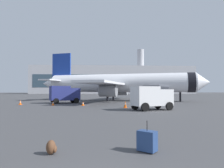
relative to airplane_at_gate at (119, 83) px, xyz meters
name	(u,v)px	position (x,y,z in m)	size (l,w,h in m)	color
airplane_at_gate	(119,83)	(0.00, 0.00, 0.00)	(34.95, 31.92, 10.50)	white
service_truck	(64,94)	(-9.93, -7.58, -2.05)	(5.28, 4.02, 2.90)	navy
fuel_truck	(153,92)	(6.54, -2.94, -1.88)	(6.46, 4.60, 3.20)	gray
cargo_van	(151,97)	(1.75, -20.27, -2.21)	(4.82, 3.52, 2.60)	white
safety_cone_near	(125,104)	(-0.77, -17.25, -3.24)	(0.44, 0.44, 0.83)	#F2590C
safety_cone_mid	(53,103)	(-10.68, -12.67, -3.36)	(0.44, 0.44, 0.61)	#F2590C
safety_cone_far	(20,102)	(-15.85, -11.16, -3.29)	(0.44, 0.44, 0.74)	#F2590C
safety_cone_outer	(83,104)	(-6.33, -13.30, -3.36)	(0.44, 0.44, 0.60)	#F2590C
rolling_suitcase	(147,141)	(-2.27, -35.38, -3.27)	(0.75, 0.72, 1.10)	navy
traveller_backpack	(51,147)	(-5.58, -35.46, -3.42)	(0.36, 0.40, 0.48)	brown
terminal_building	(113,80)	(4.93, 92.81, 5.23)	(103.57, 21.12, 29.60)	#B2B2B7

